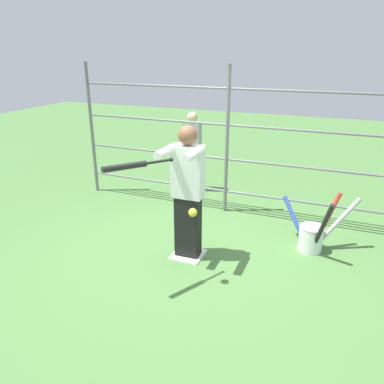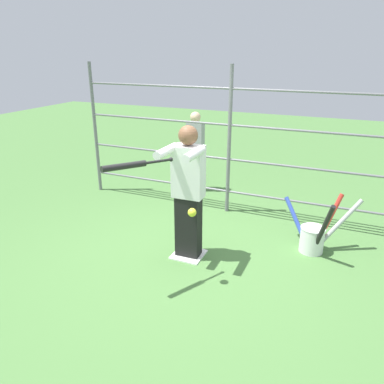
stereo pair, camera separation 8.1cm
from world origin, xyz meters
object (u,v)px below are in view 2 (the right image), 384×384
(batter, at_px, (188,190))
(bystander_behind_fence, at_px, (195,150))
(bat_bucket, at_px, (314,236))
(softball_in_flight, at_px, (192,212))
(baseball_bat_swinging, at_px, (130,165))

(batter, distance_m, bystander_behind_fence, 2.53)
(batter, bearing_deg, bat_bucket, -152.19)
(bat_bucket, bearing_deg, softball_in_flight, 47.78)
(baseball_bat_swinging, height_order, bystander_behind_fence, baseball_bat_swinging)
(baseball_bat_swinging, bearing_deg, batter, -105.25)
(baseball_bat_swinging, xyz_separation_m, softball_in_flight, (-0.53, -0.34, -0.57))
(batter, height_order, bystander_behind_fence, batter)
(bystander_behind_fence, bearing_deg, softball_in_flight, 112.37)
(bat_bucket, bearing_deg, batter, 27.81)
(batter, relative_size, bat_bucket, 1.66)
(batter, xyz_separation_m, baseball_bat_swinging, (0.24, 0.88, 0.53))
(softball_in_flight, height_order, bat_bucket, softball_in_flight)
(batter, bearing_deg, bystander_behind_fence, -69.11)
(softball_in_flight, xyz_separation_m, bat_bucket, (-1.21, -1.34, -0.67))
(softball_in_flight, distance_m, bystander_behind_fence, 3.14)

